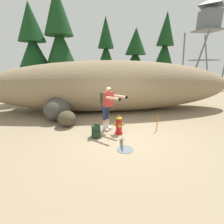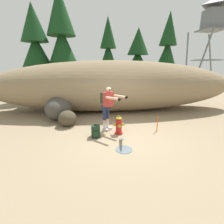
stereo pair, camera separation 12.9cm
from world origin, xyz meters
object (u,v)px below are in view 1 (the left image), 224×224
object	(u,v)px
utility_worker	(108,103)
boulder_mid	(67,119)
spare_backpack	(96,131)
survey_stake	(157,123)
fire_hydrant	(119,125)
watchtower	(209,22)
boulder_large	(58,108)

from	to	relation	value
utility_worker	boulder_mid	size ratio (longest dim) A/B	2.14
spare_backpack	survey_stake	bearing A→B (deg)	94.23
spare_backpack	fire_hydrant	bearing A→B (deg)	101.87
fire_hydrant	utility_worker	size ratio (longest dim) A/B	0.41
spare_backpack	watchtower	xyz separation A→B (m)	(11.93, 12.03, 6.36)
boulder_large	utility_worker	bearing A→B (deg)	-35.83
watchtower	boulder_large	bearing A→B (deg)	-144.05
fire_hydrant	watchtower	xyz separation A→B (m)	(11.08, 11.79, 6.27)
spare_backpack	boulder_mid	size ratio (longest dim) A/B	0.60
boulder_large	boulder_mid	size ratio (longest dim) A/B	1.80
spare_backpack	boulder_large	xyz separation A→B (m)	(-1.70, 2.14, 0.31)
utility_worker	boulder_large	distance (m)	2.74
utility_worker	boulder_mid	world-z (taller)	utility_worker
fire_hydrant	boulder_mid	size ratio (longest dim) A/B	0.88
utility_worker	fire_hydrant	bearing A→B (deg)	-0.42
spare_backpack	boulder_mid	distance (m)	1.71
boulder_large	fire_hydrant	bearing A→B (deg)	-36.93
spare_backpack	watchtower	world-z (taller)	watchtower
spare_backpack	survey_stake	world-z (taller)	survey_stake
spare_backpack	watchtower	distance (m)	18.10
fire_hydrant	boulder_mid	distance (m)	2.26
boulder_large	survey_stake	xyz separation A→B (m)	(4.03, -1.83, -0.23)
fire_hydrant	utility_worker	distance (m)	0.92
utility_worker	spare_backpack	xyz separation A→B (m)	(-0.48, -0.57, -0.86)
fire_hydrant	watchtower	bearing A→B (deg)	46.78
fire_hydrant	utility_worker	world-z (taller)	utility_worker
utility_worker	boulder_large	world-z (taller)	utility_worker
boulder_mid	survey_stake	distance (m)	3.63
utility_worker	watchtower	size ratio (longest dim) A/B	0.19
utility_worker	boulder_large	xyz separation A→B (m)	(-2.17, 1.57, -0.55)
survey_stake	utility_worker	bearing A→B (deg)	171.99
survey_stake	boulder_mid	bearing A→B (deg)	165.11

